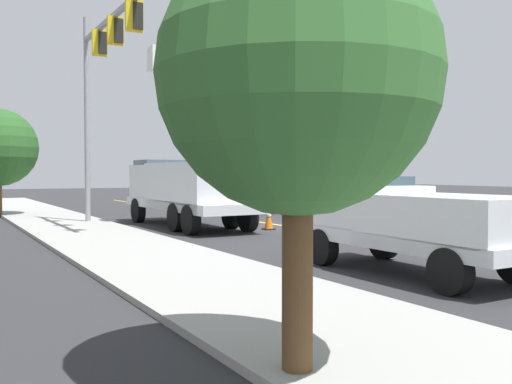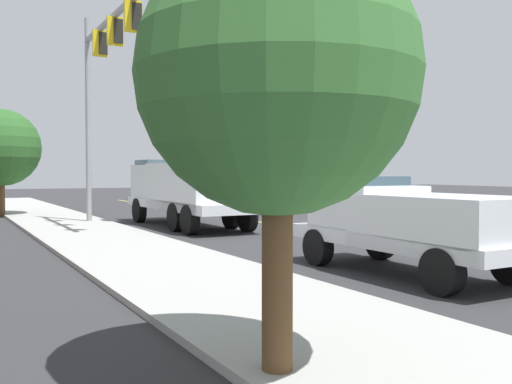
{
  "view_description": "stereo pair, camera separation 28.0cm",
  "coord_description": "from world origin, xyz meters",
  "px_view_note": "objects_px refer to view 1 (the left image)",
  "views": [
    {
      "loc": [
        -19.4,
        10.58,
        2.15
      ],
      "look_at": [
        0.08,
        1.5,
        1.4
      ],
      "focal_mm": 39.36,
      "sensor_mm": 36.0,
      "label": 1
    },
    {
      "loc": [
        -19.52,
        10.32,
        2.15
      ],
      "look_at": [
        0.08,
        1.5,
        1.4
      ],
      "focal_mm": 39.36,
      "sensor_mm": 36.0,
      "label": 2
    }
  ],
  "objects_px": {
    "traffic_signal_mast": "(102,71)",
    "traffic_cone_trailing": "(192,209)",
    "utility_bucket_truck": "(186,186)",
    "passing_minivan": "(244,194)",
    "service_pickup_truck": "(413,221)",
    "traffic_cone_mid_rear": "(269,218)",
    "traffic_cone_mid_front": "(374,235)"
  },
  "relations": [
    {
      "from": "utility_bucket_truck",
      "to": "service_pickup_truck",
      "type": "relative_size",
      "value": 1.46
    },
    {
      "from": "passing_minivan",
      "to": "traffic_cone_trailing",
      "type": "bearing_deg",
      "value": 119.44
    },
    {
      "from": "utility_bucket_truck",
      "to": "passing_minivan",
      "type": "relative_size",
      "value": 1.7
    },
    {
      "from": "service_pickup_truck",
      "to": "traffic_cone_trailing",
      "type": "distance_m",
      "value": 16.67
    },
    {
      "from": "utility_bucket_truck",
      "to": "traffic_cone_trailing",
      "type": "relative_size",
      "value": 10.49
    },
    {
      "from": "traffic_cone_mid_front",
      "to": "traffic_cone_trailing",
      "type": "xyz_separation_m",
      "value": [
        12.88,
        1.16,
        0.02
      ]
    },
    {
      "from": "utility_bucket_truck",
      "to": "traffic_cone_mid_rear",
      "type": "relative_size",
      "value": 9.56
    },
    {
      "from": "utility_bucket_truck",
      "to": "traffic_signal_mast",
      "type": "height_order",
      "value": "traffic_signal_mast"
    },
    {
      "from": "passing_minivan",
      "to": "traffic_cone_trailing",
      "type": "height_order",
      "value": "passing_minivan"
    },
    {
      "from": "traffic_cone_mid_rear",
      "to": "traffic_signal_mast",
      "type": "bearing_deg",
      "value": 62.21
    },
    {
      "from": "traffic_cone_mid_front",
      "to": "utility_bucket_truck",
      "type": "bearing_deg",
      "value": 19.17
    },
    {
      "from": "service_pickup_truck",
      "to": "traffic_cone_mid_rear",
      "type": "bearing_deg",
      "value": -7.96
    },
    {
      "from": "utility_bucket_truck",
      "to": "traffic_signal_mast",
      "type": "xyz_separation_m",
      "value": [
        0.46,
        3.18,
        4.37
      ]
    },
    {
      "from": "passing_minivan",
      "to": "traffic_signal_mast",
      "type": "bearing_deg",
      "value": 125.75
    },
    {
      "from": "traffic_cone_mid_front",
      "to": "traffic_signal_mast",
      "type": "xyz_separation_m",
      "value": [
        8.77,
        6.07,
        5.62
      ]
    },
    {
      "from": "traffic_cone_trailing",
      "to": "service_pickup_truck",
      "type": "bearing_deg",
      "value": 177.74
    },
    {
      "from": "traffic_cone_mid_rear",
      "to": "traffic_cone_trailing",
      "type": "height_order",
      "value": "traffic_cone_mid_rear"
    },
    {
      "from": "traffic_signal_mast",
      "to": "traffic_cone_trailing",
      "type": "bearing_deg",
      "value": -50.07
    },
    {
      "from": "passing_minivan",
      "to": "traffic_cone_mid_front",
      "type": "xyz_separation_m",
      "value": [
        -14.98,
        2.55,
        -0.6
      ]
    },
    {
      "from": "passing_minivan",
      "to": "utility_bucket_truck",
      "type": "bearing_deg",
      "value": 140.78
    },
    {
      "from": "utility_bucket_truck",
      "to": "passing_minivan",
      "type": "height_order",
      "value": "utility_bucket_truck"
    },
    {
      "from": "passing_minivan",
      "to": "traffic_cone_trailing",
      "type": "relative_size",
      "value": 6.19
    },
    {
      "from": "service_pickup_truck",
      "to": "passing_minivan",
      "type": "distance_m",
      "value": 19.23
    },
    {
      "from": "utility_bucket_truck",
      "to": "service_pickup_truck",
      "type": "xyz_separation_m",
      "value": [
        -12.07,
        -1.08,
        -0.5
      ]
    },
    {
      "from": "traffic_cone_mid_rear",
      "to": "traffic_cone_trailing",
      "type": "relative_size",
      "value": 1.1
    },
    {
      "from": "utility_bucket_truck",
      "to": "service_pickup_truck",
      "type": "bearing_deg",
      "value": -174.9
    },
    {
      "from": "service_pickup_truck",
      "to": "traffic_signal_mast",
      "type": "height_order",
      "value": "traffic_signal_mast"
    },
    {
      "from": "utility_bucket_truck",
      "to": "traffic_signal_mast",
      "type": "relative_size",
      "value": 0.98
    },
    {
      "from": "service_pickup_truck",
      "to": "traffic_signal_mast",
      "type": "distance_m",
      "value": 14.1
    },
    {
      "from": "traffic_cone_mid_front",
      "to": "traffic_cone_trailing",
      "type": "relative_size",
      "value": 0.94
    },
    {
      "from": "traffic_signal_mast",
      "to": "utility_bucket_truck",
      "type": "bearing_deg",
      "value": -98.2
    },
    {
      "from": "traffic_cone_mid_rear",
      "to": "traffic_signal_mast",
      "type": "relative_size",
      "value": 0.1
    }
  ]
}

